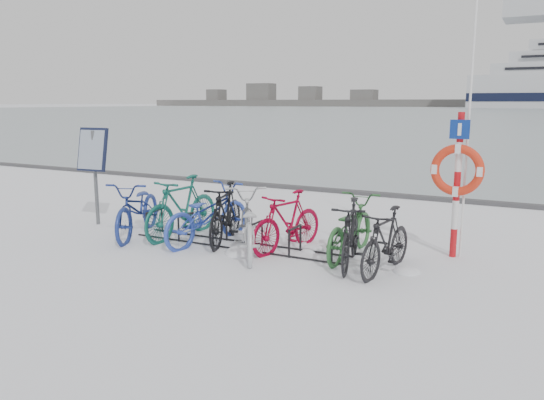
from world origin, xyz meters
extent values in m
plane|color=white|center=(0.00, 0.00, 0.00)|extent=(900.00, 900.00, 0.00)
cube|color=#96A3A9|center=(0.00, 155.00, 0.01)|extent=(400.00, 298.00, 0.02)
cube|color=#3F3F42|center=(0.00, 5.90, 0.05)|extent=(400.00, 0.25, 0.10)
cylinder|color=black|center=(-1.80, -0.22, 0.22)|extent=(0.04, 0.04, 0.44)
cylinder|color=black|center=(-1.80, 0.22, 0.22)|extent=(0.04, 0.04, 0.44)
cylinder|color=black|center=(-1.80, 0.00, 0.44)|extent=(0.04, 0.44, 0.04)
cylinder|color=black|center=(-1.08, -0.22, 0.22)|extent=(0.04, 0.04, 0.44)
cylinder|color=black|center=(-1.08, 0.22, 0.22)|extent=(0.04, 0.04, 0.44)
cylinder|color=black|center=(-1.08, 0.00, 0.44)|extent=(0.04, 0.44, 0.04)
cylinder|color=black|center=(-0.36, -0.22, 0.22)|extent=(0.04, 0.04, 0.44)
cylinder|color=black|center=(-0.36, 0.22, 0.22)|extent=(0.04, 0.04, 0.44)
cylinder|color=black|center=(-0.36, 0.00, 0.44)|extent=(0.04, 0.44, 0.04)
cylinder|color=black|center=(0.36, -0.22, 0.22)|extent=(0.04, 0.04, 0.44)
cylinder|color=black|center=(0.36, 0.22, 0.22)|extent=(0.04, 0.04, 0.44)
cylinder|color=black|center=(0.36, 0.00, 0.44)|extent=(0.04, 0.44, 0.04)
cylinder|color=black|center=(1.08, -0.22, 0.22)|extent=(0.04, 0.04, 0.44)
cylinder|color=black|center=(1.08, 0.22, 0.22)|extent=(0.04, 0.04, 0.44)
cylinder|color=black|center=(1.08, 0.00, 0.44)|extent=(0.04, 0.44, 0.04)
cylinder|color=black|center=(1.80, -0.22, 0.22)|extent=(0.04, 0.04, 0.44)
cylinder|color=black|center=(1.80, 0.22, 0.22)|extent=(0.04, 0.04, 0.44)
cylinder|color=black|center=(1.80, 0.00, 0.44)|extent=(0.04, 0.44, 0.04)
cylinder|color=black|center=(0.00, -0.22, 0.02)|extent=(4.00, 0.03, 0.03)
cylinder|color=black|center=(0.00, 0.22, 0.02)|extent=(4.00, 0.03, 0.03)
cylinder|color=#595B5E|center=(-3.36, 0.13, 0.94)|extent=(0.07, 0.07, 1.88)
cube|color=black|center=(-3.36, 0.10, 1.51)|extent=(0.67, 0.30, 0.85)
cube|color=#8C99AD|center=(-3.36, 0.06, 1.51)|extent=(0.60, 0.22, 0.76)
cylinder|color=#B70E15|center=(3.38, 1.03, 0.23)|extent=(0.10, 0.10, 0.46)
cylinder|color=silver|center=(3.38, 1.03, 0.69)|extent=(0.10, 0.10, 0.46)
cylinder|color=#B70E15|center=(3.38, 1.03, 1.14)|extent=(0.10, 0.10, 0.46)
cylinder|color=silver|center=(3.38, 1.03, 1.60)|extent=(0.10, 0.10, 0.46)
cylinder|color=#B70E15|center=(3.38, 1.03, 2.06)|extent=(0.10, 0.10, 0.46)
torus|color=red|center=(3.38, 0.94, 1.40)|extent=(0.80, 0.14, 0.80)
cube|color=navy|center=(3.38, 0.95, 2.03)|extent=(0.29, 0.03, 0.29)
cylinder|color=silver|center=(3.49, 1.08, 2.08)|extent=(0.04, 0.04, 4.15)
cube|color=silver|center=(-3.11, 219.04, 35.44)|extent=(20.25, 20.25, 6.08)
cube|color=#4D4D4D|center=(-120.00, 260.00, 1.75)|extent=(180.00, 12.00, 3.50)
cube|color=#4D4D4D|center=(-150.00, 260.00, 5.50)|extent=(24.00, 10.00, 8.00)
cube|color=#4D4D4D|center=(-90.00, 260.00, 5.00)|extent=(20.00, 10.00, 6.00)
imported|color=navy|center=(-2.02, -0.18, 0.54)|extent=(1.41, 2.18, 1.08)
imported|color=#14584C|center=(-1.24, 0.11, 0.58)|extent=(0.70, 1.95, 1.15)
imported|color=#2D48B3|center=(-0.61, -0.01, 0.53)|extent=(1.06, 2.12, 1.06)
imported|color=black|center=(-0.33, 0.16, 0.54)|extent=(0.96, 1.87, 1.08)
imported|color=#B8BCC1|center=(0.37, -0.31, 0.53)|extent=(1.66, 2.08, 1.06)
imported|color=maroon|center=(0.85, 0.20, 0.51)|extent=(0.91, 1.77, 1.02)
imported|color=#2B6430|center=(1.89, 0.33, 0.50)|extent=(0.69, 1.90, 0.99)
imported|color=black|center=(2.06, -0.13, 0.51)|extent=(0.81, 1.77, 1.03)
imported|color=black|center=(2.63, -0.21, 0.49)|extent=(0.69, 1.67, 0.97)
ellipsoid|color=white|center=(0.86, 0.59, 0.00)|extent=(0.33, 0.33, 0.12)
ellipsoid|color=white|center=(0.31, -0.33, 0.00)|extent=(0.63, 0.63, 0.22)
ellipsoid|color=white|center=(2.91, -0.09, 0.00)|extent=(0.40, 0.40, 0.14)
ellipsoid|color=white|center=(1.22, 0.37, 0.00)|extent=(0.41, 0.41, 0.14)
ellipsoid|color=white|center=(-0.56, 0.78, 0.00)|extent=(0.43, 0.43, 0.15)
camera|label=1|loc=(4.55, -7.55, 2.44)|focal=35.00mm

